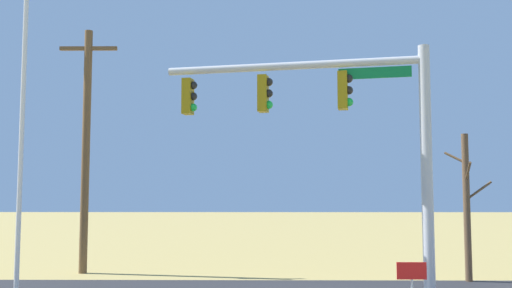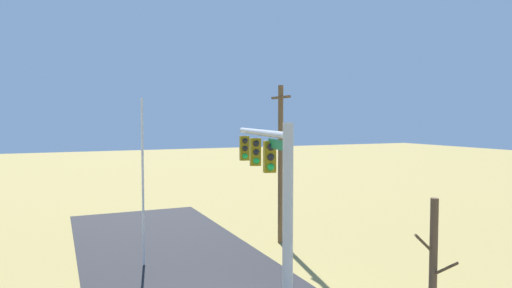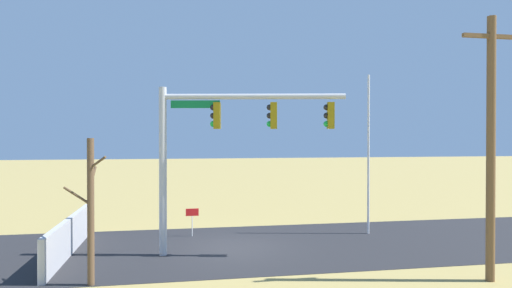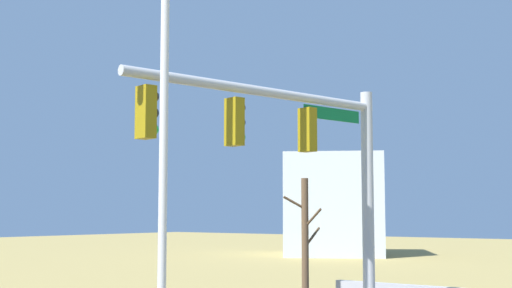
{
  "view_description": "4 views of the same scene",
  "coord_description": "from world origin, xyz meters",
  "px_view_note": "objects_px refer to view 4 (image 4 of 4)",
  "views": [
    {
      "loc": [
        -1.28,
        -13.5,
        2.45
      ],
      "look_at": [
        -1.45,
        1.41,
        3.79
      ],
      "focal_mm": 41.29,
      "sensor_mm": 36.0,
      "label": 1
    },
    {
      "loc": [
        12.97,
        -4.7,
        6.25
      ],
      "look_at": [
        -1.46,
        1.73,
        5.39
      ],
      "focal_mm": 31.53,
      "sensor_mm": 36.0,
      "label": 2
    },
    {
      "loc": [
        2.3,
        17.57,
        4.28
      ],
      "look_at": [
        -0.55,
        2.02,
        4.1
      ],
      "focal_mm": 31.57,
      "sensor_mm": 36.0,
      "label": 3
    },
    {
      "loc": [
        -12.14,
        -7.12,
        3.31
      ],
      "look_at": [
        -0.34,
        1.79,
        4.76
      ],
      "focal_mm": 49.59,
      "sensor_mm": 36.0,
      "label": 4
    }
  ],
  "objects_px": {
    "signal_mast": "(306,162)",
    "distant_building": "(333,205)",
    "flagpole": "(163,190)",
    "bare_tree": "(305,253)"
  },
  "relations": [
    {
      "from": "signal_mast",
      "to": "distant_building",
      "type": "relative_size",
      "value": 0.72
    },
    {
      "from": "signal_mast",
      "to": "bare_tree",
      "type": "xyz_separation_m",
      "value": [
        4.01,
        2.63,
        -2.2
      ]
    },
    {
      "from": "flagpole",
      "to": "distant_building",
      "type": "relative_size",
      "value": 0.78
    },
    {
      "from": "signal_mast",
      "to": "flagpole",
      "type": "height_order",
      "value": "flagpole"
    },
    {
      "from": "signal_mast",
      "to": "bare_tree",
      "type": "height_order",
      "value": "signal_mast"
    },
    {
      "from": "flagpole",
      "to": "distant_building",
      "type": "bearing_deg",
      "value": 28.54
    },
    {
      "from": "signal_mast",
      "to": "distant_building",
      "type": "xyz_separation_m",
      "value": [
        36.39,
        21.0,
        -0.44
      ]
    },
    {
      "from": "bare_tree",
      "to": "flagpole",
      "type": "bearing_deg",
      "value": -154.59
    },
    {
      "from": "signal_mast",
      "to": "flagpole",
      "type": "distance_m",
      "value": 7.5
    },
    {
      "from": "flagpole",
      "to": "signal_mast",
      "type": "bearing_deg",
      "value": 20.34
    }
  ]
}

